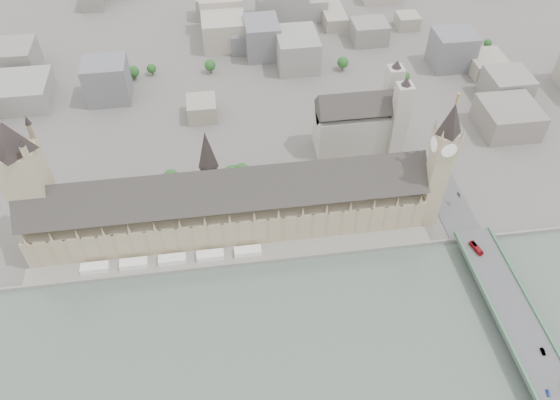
{
  "coord_description": "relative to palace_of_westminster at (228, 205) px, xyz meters",
  "views": [
    {
      "loc": [
        -0.86,
        -240.4,
        286.01
      ],
      "look_at": [
        35.14,
        17.19,
        24.93
      ],
      "focal_mm": 35.0,
      "sensor_mm": 36.0,
      "label": 1
    }
  ],
  "objects": [
    {
      "name": "ground",
      "position": [
        0.0,
        -19.7,
        -22.71
      ],
      "size": [
        900.0,
        900.0,
        0.0
      ],
      "primitive_type": "plane",
      "color": "#595651",
      "rests_on": "ground"
    },
    {
      "name": "embankment_wall",
      "position": [
        0.0,
        -34.7,
        -21.21
      ],
      "size": [
        600.0,
        1.5,
        3.0
      ],
      "primitive_type": "cube",
      "color": "slate",
      "rests_on": "ground"
    },
    {
      "name": "river_terrace",
      "position": [
        0.0,
        -27.2,
        -21.71
      ],
      "size": [
        270.0,
        15.0,
        2.0
      ],
      "primitive_type": "cube",
      "color": "slate",
      "rests_on": "ground"
    },
    {
      "name": "terrace_tents",
      "position": [
        -40.0,
        -26.7,
        -18.71
      ],
      "size": [
        118.0,
        7.0,
        4.0
      ],
      "color": "white",
      "rests_on": "river_terrace"
    },
    {
      "name": "palace_of_westminster",
      "position": [
        0.0,
        0.0,
        0.0
      ],
      "size": [
        265.0,
        40.73,
        55.44
      ],
      "color": "tan",
      "rests_on": "ground"
    },
    {
      "name": "elizabeth_tower",
      "position": [
        138.0,
        -11.7,
        35.38
      ],
      "size": [
        17.0,
        17.0,
        107.5
      ],
      "color": "tan",
      "rests_on": "ground"
    },
    {
      "name": "victoria_tower",
      "position": [
        -122.0,
        6.3,
        32.5
      ],
      "size": [
        30.0,
        30.0,
        100.0
      ],
      "color": "tan",
      "rests_on": "ground"
    },
    {
      "name": "central_tower",
      "position": [
        -10.0,
        6.3,
        35.21
      ],
      "size": [
        13.0,
        13.0,
        48.0
      ],
      "color": "tan",
      "rests_on": "ground"
    },
    {
      "name": "westminster_bridge",
      "position": [
        162.0,
        -107.2,
        -17.58
      ],
      "size": [
        25.0,
        325.0,
        10.25
      ],
      "primitive_type": "cube",
      "color": "#474749",
      "rests_on": "ground"
    },
    {
      "name": "bridge_parapets",
      "position": [
        162.0,
        -151.7,
        -11.88
      ],
      "size": [
        25.0,
        235.0,
        1.15
      ],
      "primitive_type": null,
      "color": "#3A6A48",
      "rests_on": "westminster_bridge"
    },
    {
      "name": "westminster_abbey",
      "position": [
        110.92,
        75.3,
        2.38
      ],
      "size": [
        68.0,
        36.0,
        64.0
      ],
      "color": "gray",
      "rests_on": "ground"
    },
    {
      "name": "city_skyline_inland",
      "position": [
        0.0,
        225.3,
        -3.71
      ],
      "size": [
        720.0,
        360.0,
        38.0
      ],
      "primitive_type": null,
      "color": "gray",
      "rests_on": "ground"
    },
    {
      "name": "park_trees",
      "position": [
        -10.0,
        40.3,
        -15.21
      ],
      "size": [
        110.0,
        30.0,
        15.0
      ],
      "primitive_type": null,
      "color": "#1E4D1B",
      "rests_on": "ground"
    },
    {
      "name": "red_bus_north",
      "position": [
        157.74,
        -51.24,
        -10.8
      ],
      "size": [
        5.56,
        12.21,
        3.31
      ],
      "primitive_type": "imported",
      "rotation": [
        0.0,
        0.0,
        0.24
      ],
      "color": "#A6131C",
      "rests_on": "westminster_bridge"
    },
    {
      "name": "car_blue",
      "position": [
        157.17,
        -150.47,
        -11.78
      ],
      "size": [
        2.29,
        4.18,
        1.35
      ],
      "primitive_type": "imported",
      "rotation": [
        0.0,
        0.0,
        -0.18
      ],
      "color": "#173D9B",
      "rests_on": "westminster_bridge"
    },
    {
      "name": "car_silver",
      "position": [
        165.96,
        -127.28,
        -11.69
      ],
      "size": [
        1.97,
        4.74,
        1.53
      ],
      "primitive_type": "imported",
      "rotation": [
        0.0,
        0.0,
        -0.08
      ],
      "color": "gray",
      "rests_on": "westminster_bridge"
    },
    {
      "name": "car_approach",
      "position": [
        165.39,
        -1.3,
        -11.79
      ],
      "size": [
        1.89,
        4.6,
        1.33
      ],
      "primitive_type": "imported",
      "rotation": [
        0.0,
        0.0,
        0.01
      ],
      "color": "gray",
      "rests_on": "westminster_bridge"
    }
  ]
}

